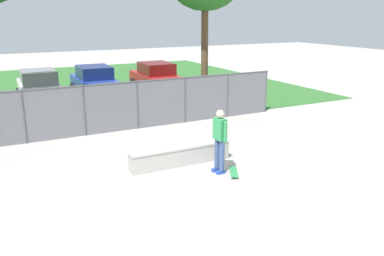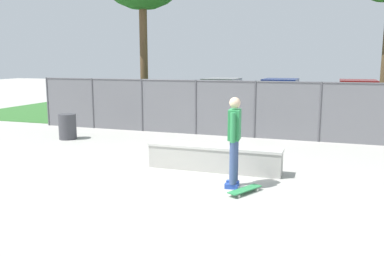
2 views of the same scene
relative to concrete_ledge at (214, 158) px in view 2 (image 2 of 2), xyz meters
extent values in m
plane|color=#ADAAA3|center=(-0.81, -0.76, -0.30)|extent=(80.00, 80.00, 0.00)
cube|color=#336B2D|center=(-0.81, 14.57, -0.29)|extent=(26.27, 20.00, 0.02)
cube|color=#A8A59E|center=(0.00, 0.00, -0.03)|extent=(3.10, 0.45, 0.53)
cube|color=beige|center=(0.00, 0.00, 0.26)|extent=(3.14, 0.49, 0.06)
cube|color=#2647A5|center=(0.69, -1.17, -0.25)|extent=(0.27, 0.13, 0.10)
cube|color=#2647A5|center=(0.67, -0.95, -0.25)|extent=(0.27, 0.13, 0.10)
cylinder|color=#384C7A|center=(0.72, -1.17, 0.24)|extent=(0.15, 0.15, 0.88)
cylinder|color=#384C7A|center=(0.70, -0.95, 0.24)|extent=(0.15, 0.15, 0.88)
cube|color=#2D8C4C|center=(0.71, -1.06, 0.98)|extent=(0.25, 0.40, 0.60)
cylinder|color=#2D8C4C|center=(0.73, -1.31, 0.96)|extent=(0.10, 0.10, 0.58)
cylinder|color=#2D8C4C|center=(0.68, -0.81, 0.96)|extent=(0.10, 0.10, 0.58)
sphere|color=beige|center=(0.71, -1.06, 1.41)|extent=(0.22, 0.22, 0.22)
cube|color=#2D8C4C|center=(1.00, -1.37, -0.22)|extent=(0.56, 0.80, 0.02)
cube|color=#B2B2B7|center=(1.13, -1.13, -0.24)|extent=(0.15, 0.12, 0.02)
cube|color=#B2B2B7|center=(0.87, -1.60, -0.24)|extent=(0.15, 0.12, 0.02)
cylinder|color=silver|center=(1.20, -1.17, -0.27)|extent=(0.05, 0.06, 0.05)
cylinder|color=silver|center=(1.05, -1.09, -0.27)|extent=(0.05, 0.06, 0.05)
cylinder|color=silver|center=(0.94, -1.65, -0.27)|extent=(0.05, 0.06, 0.05)
cylinder|color=silver|center=(0.79, -1.56, -0.27)|extent=(0.05, 0.06, 0.05)
cylinder|color=#4C4C51|center=(-7.94, 4.27, 0.65)|extent=(0.07, 0.07, 1.89)
cylinder|color=#4C4C51|center=(-5.91, 4.27, 0.65)|extent=(0.07, 0.07, 1.89)
cylinder|color=#4C4C51|center=(-3.87, 4.27, 0.65)|extent=(0.07, 0.07, 1.89)
cylinder|color=#4C4C51|center=(-1.83, 4.27, 0.65)|extent=(0.07, 0.07, 1.89)
cylinder|color=#4C4C51|center=(0.21, 4.27, 0.65)|extent=(0.07, 0.07, 1.89)
cylinder|color=#4C4C51|center=(2.25, 4.27, 0.65)|extent=(0.07, 0.07, 1.89)
cylinder|color=#4C4C51|center=(-0.81, 4.27, 1.56)|extent=(14.27, 0.05, 0.05)
cube|color=slate|center=(-0.81, 4.27, 0.65)|extent=(14.27, 0.01, 1.89)
cylinder|color=brown|center=(-4.78, 6.43, 2.23)|extent=(0.32, 0.32, 5.05)
cube|color=silver|center=(-2.56, 10.92, 0.37)|extent=(1.88, 4.23, 0.70)
cube|color=gray|center=(-2.56, 10.77, 1.04)|extent=(1.64, 2.13, 0.64)
cylinder|color=black|center=(-3.44, 12.24, 0.02)|extent=(0.23, 0.64, 0.64)
cylinder|color=black|center=(-1.64, 12.20, 0.02)|extent=(0.23, 0.64, 0.64)
cylinder|color=black|center=(-3.48, 9.63, 0.02)|extent=(0.23, 0.64, 0.64)
cylinder|color=black|center=(-1.68, 9.60, 0.02)|extent=(0.23, 0.64, 0.64)
cube|color=#233D9E|center=(0.29, 11.32, 0.37)|extent=(1.88, 4.23, 0.70)
cube|color=navy|center=(0.28, 11.17, 1.04)|extent=(1.64, 2.13, 0.64)
cylinder|color=black|center=(-0.59, 12.64, 0.02)|extent=(0.23, 0.64, 0.64)
cylinder|color=black|center=(1.21, 12.60, 0.02)|extent=(0.23, 0.64, 0.64)
cylinder|color=black|center=(-0.64, 10.03, 0.02)|extent=(0.23, 0.64, 0.64)
cylinder|color=black|center=(1.16, 10.00, 0.02)|extent=(0.23, 0.64, 0.64)
cube|color=#B21E1E|center=(3.80, 11.22, 0.37)|extent=(1.88, 4.23, 0.70)
cube|color=#621010|center=(3.79, 11.07, 1.04)|extent=(1.64, 2.13, 0.64)
cylinder|color=black|center=(2.92, 12.54, 0.02)|extent=(0.23, 0.64, 0.64)
cylinder|color=black|center=(4.72, 12.51, 0.02)|extent=(0.23, 0.64, 0.64)
cylinder|color=black|center=(2.87, 9.94, 0.02)|extent=(0.23, 0.64, 0.64)
cylinder|color=black|center=(4.67, 9.90, 0.02)|extent=(0.23, 0.64, 0.64)
cylinder|color=#3F3F44|center=(-5.52, 2.13, 0.11)|extent=(0.56, 0.56, 0.82)
camera|label=1|loc=(-4.84, -10.18, 4.05)|focal=37.72mm
camera|label=2|loc=(2.35, -8.61, 2.22)|focal=37.02mm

